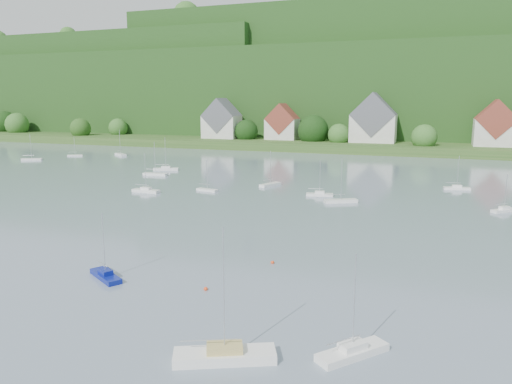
% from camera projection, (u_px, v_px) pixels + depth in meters
% --- Properties ---
extents(far_shore_strip, '(600.00, 60.00, 3.00)m').
position_uv_depth(far_shore_strip, '(363.00, 143.00, 192.68)').
color(far_shore_strip, '#2B4F1D').
rests_on(far_shore_strip, ground).
extents(forested_ridge, '(620.00, 181.22, 69.89)m').
position_uv_depth(forested_ridge, '(384.00, 91.00, 251.90)').
color(forested_ridge, '#153A12').
rests_on(forested_ridge, ground).
extents(village_building_0, '(14.00, 10.40, 16.00)m').
position_uv_depth(village_building_0, '(222.00, 122.00, 197.72)').
color(village_building_0, beige).
rests_on(village_building_0, far_shore_strip).
extents(village_building_1, '(12.00, 9.36, 14.00)m').
position_uv_depth(village_building_1, '(282.00, 125.00, 191.29)').
color(village_building_1, beige).
rests_on(village_building_1, far_shore_strip).
extents(village_building_2, '(16.00, 11.44, 18.00)m').
position_uv_depth(village_building_2, '(373.00, 122.00, 178.30)').
color(village_building_2, beige).
rests_on(village_building_2, far_shore_strip).
extents(village_building_3, '(13.00, 10.40, 15.50)m').
position_uv_depth(village_building_3, '(495.00, 127.00, 163.13)').
color(village_building_3, beige).
rests_on(village_building_3, far_shore_strip).
extents(near_sailboat_1, '(5.14, 3.91, 6.94)m').
position_uv_depth(near_sailboat_1, '(106.00, 275.00, 50.54)').
color(near_sailboat_1, navy).
rests_on(near_sailboat_1, ground).
extents(near_sailboat_2, '(7.41, 4.89, 9.76)m').
position_uv_depth(near_sailboat_2, '(225.00, 354.00, 34.56)').
color(near_sailboat_2, white).
rests_on(near_sailboat_2, ground).
extents(near_sailboat_3, '(4.90, 5.40, 7.71)m').
position_uv_depth(near_sailboat_3, '(352.00, 351.00, 35.17)').
color(near_sailboat_3, white).
rests_on(near_sailboat_3, ground).
extents(mooring_buoy_2, '(0.41, 0.41, 0.41)m').
position_uv_depth(mooring_buoy_2, '(272.00, 263.00, 55.26)').
color(mooring_buoy_2, '#F94719').
rests_on(mooring_buoy_2, ground).
extents(mooring_buoy_3, '(0.41, 0.41, 0.41)m').
position_uv_depth(mooring_buoy_3, '(206.00, 290.00, 47.52)').
color(mooring_buoy_3, '#F94719').
rests_on(mooring_buoy_3, ground).
extents(far_sailboat_cluster, '(192.96, 60.45, 8.71)m').
position_uv_depth(far_sailboat_cluster, '(357.00, 180.00, 111.04)').
color(far_sailboat_cluster, white).
rests_on(far_sailboat_cluster, ground).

